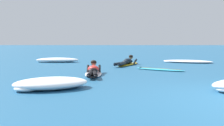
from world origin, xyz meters
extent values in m
plane|color=#235B84|center=(0.00, 10.00, 0.00)|extent=(120.00, 120.00, 0.00)
ellipsoid|color=silver|center=(-3.40, 4.06, 0.04)|extent=(0.72, 2.19, 0.07)
ellipsoid|color=silver|center=(-3.46, 5.09, 0.05)|extent=(0.22, 0.21, 0.06)
ellipsoid|color=red|center=(-3.40, 4.11, 0.20)|extent=(0.44, 0.69, 0.35)
ellipsoid|color=black|center=(-3.38, 3.72, 0.17)|extent=(0.36, 0.30, 0.20)
cylinder|color=black|center=(-3.42, 3.13, 0.14)|extent=(0.14, 0.88, 0.14)
ellipsoid|color=black|center=(-3.42, 2.69, 0.14)|extent=(0.11, 0.23, 0.08)
cylinder|color=black|center=(-3.26, 3.14, 0.14)|extent=(0.25, 0.89, 0.14)
ellipsoid|color=black|center=(-3.21, 2.70, 0.14)|extent=(0.11, 0.23, 0.08)
cylinder|color=black|center=(-3.64, 4.47, 0.12)|extent=(0.13, 0.63, 0.35)
sphere|color=#8C6647|center=(-3.67, 4.87, 0.02)|extent=(0.09, 0.09, 0.09)
cylinder|color=black|center=(-3.20, 4.47, 0.12)|extent=(0.13, 0.63, 0.35)
sphere|color=#8C6647|center=(-3.22, 4.85, 0.02)|extent=(0.09, 0.09, 0.09)
sphere|color=#8C6647|center=(-3.42, 4.50, 0.38)|extent=(0.21, 0.21, 0.21)
ellipsoid|color=black|center=(-3.42, 4.48, 0.41)|extent=(0.23, 0.21, 0.16)
ellipsoid|color=yellow|center=(-2.00, 7.84, 0.04)|extent=(1.36, 2.24, 0.07)
ellipsoid|color=yellow|center=(-1.58, 8.82, 0.05)|extent=(0.25, 0.26, 0.06)
ellipsoid|color=black|center=(-1.98, 7.89, 0.20)|extent=(0.64, 0.78, 0.35)
ellipsoid|color=black|center=(-2.14, 7.53, 0.17)|extent=(0.42, 0.39, 0.20)
cylinder|color=black|center=(-2.45, 7.01, 0.14)|extent=(0.53, 0.86, 0.14)
ellipsoid|color=black|center=(-2.65, 6.61, 0.14)|extent=(0.18, 0.24, 0.08)
cylinder|color=black|center=(-2.30, 6.95, 0.14)|extent=(0.44, 0.89, 0.14)
ellipsoid|color=black|center=(-2.46, 6.53, 0.14)|extent=(0.18, 0.24, 0.08)
cylinder|color=black|center=(-2.03, 8.32, 0.12)|extent=(0.32, 0.57, 0.34)
sphere|color=#8C6647|center=(-1.88, 8.67, 0.02)|extent=(0.09, 0.09, 0.09)
cylinder|color=black|center=(-1.64, 8.12, 0.12)|extent=(0.32, 0.57, 0.34)
sphere|color=#8C6647|center=(-1.49, 8.46, 0.02)|extent=(0.09, 0.09, 0.09)
sphere|color=#8C6647|center=(-1.82, 8.25, 0.38)|extent=(0.21, 0.21, 0.21)
ellipsoid|color=black|center=(-1.83, 8.23, 0.41)|extent=(0.28, 0.27, 0.16)
ellipsoid|color=#2DB2D1|center=(-0.78, 5.55, 0.04)|extent=(2.08, 1.61, 0.07)
cube|color=orange|center=(-0.78, 5.55, 0.07)|extent=(1.55, 1.04, 0.01)
cone|color=black|center=(-1.53, 6.05, 0.01)|extent=(0.14, 0.14, 0.16)
ellipsoid|color=white|center=(-5.93, 9.50, 0.13)|extent=(2.41, 0.86, 0.26)
ellipsoid|color=white|center=(-5.33, 9.64, 0.09)|extent=(0.93, 0.58, 0.18)
ellipsoid|color=white|center=(-6.64, 9.40, 0.07)|extent=(0.93, 0.59, 0.15)
ellipsoid|color=white|center=(-4.21, 1.22, 0.15)|extent=(2.12, 1.69, 0.29)
ellipsoid|color=white|center=(-3.84, 1.54, 0.10)|extent=(0.70, 0.59, 0.21)
ellipsoid|color=white|center=(-4.69, 0.92, 0.08)|extent=(0.86, 0.85, 0.16)
ellipsoid|color=white|center=(1.39, 9.40, 0.07)|extent=(2.90, 1.93, 0.15)
ellipsoid|color=white|center=(2.08, 9.33, 0.05)|extent=(1.09, 0.80, 0.10)
ellipsoid|color=white|center=(0.60, 9.58, 0.04)|extent=(1.10, 0.86, 0.08)
camera|label=1|loc=(-2.55, -5.32, 1.21)|focal=42.32mm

